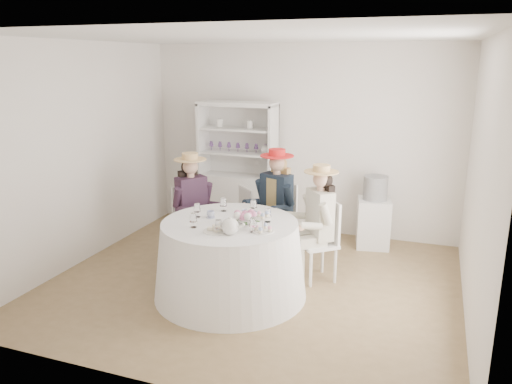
% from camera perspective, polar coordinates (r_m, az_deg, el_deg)
% --- Properties ---
extents(ground, '(4.50, 4.50, 0.00)m').
position_cam_1_polar(ground, '(5.81, -0.34, -10.30)').
color(ground, brown).
rests_on(ground, ground).
extents(ceiling, '(4.50, 4.50, 0.00)m').
position_cam_1_polar(ceiling, '(5.26, -0.39, 17.36)').
color(ceiling, white).
rests_on(ceiling, wall_back).
extents(wall_back, '(4.50, 0.00, 4.50)m').
position_cam_1_polar(wall_back, '(7.25, 5.15, 5.94)').
color(wall_back, silver).
rests_on(wall_back, ground).
extents(wall_front, '(4.50, 0.00, 4.50)m').
position_cam_1_polar(wall_front, '(3.63, -11.39, -3.47)').
color(wall_front, silver).
rests_on(wall_front, ground).
extents(wall_left, '(0.00, 4.50, 4.50)m').
position_cam_1_polar(wall_left, '(6.49, -19.38, 4.09)').
color(wall_left, silver).
rests_on(wall_left, ground).
extents(wall_right, '(0.00, 4.50, 4.50)m').
position_cam_1_polar(wall_right, '(5.07, 24.21, 0.77)').
color(wall_right, silver).
rests_on(wall_right, ground).
extents(tea_table, '(1.64, 1.64, 0.83)m').
position_cam_1_polar(tea_table, '(5.39, -2.96, -7.64)').
color(tea_table, white).
rests_on(tea_table, ground).
extents(hutch, '(1.17, 0.56, 1.90)m').
position_cam_1_polar(hutch, '(7.35, -1.99, 0.73)').
color(hutch, silver).
rests_on(hutch, ground).
extents(side_table, '(0.50, 0.50, 0.66)m').
position_cam_1_polar(side_table, '(6.94, 13.25, -3.47)').
color(side_table, silver).
rests_on(side_table, ground).
extents(hatbox, '(0.32, 0.32, 0.32)m').
position_cam_1_polar(hatbox, '(6.81, 13.50, 0.46)').
color(hatbox, black).
rests_on(hatbox, side_table).
extents(guest_left, '(0.60, 0.56, 1.39)m').
position_cam_1_polar(guest_left, '(6.17, -7.27, -1.13)').
color(guest_left, silver).
rests_on(guest_left, ground).
extents(guest_mid, '(0.54, 0.59, 1.44)m').
position_cam_1_polar(guest_mid, '(6.11, 2.24, -0.86)').
color(guest_mid, silver).
rests_on(guest_mid, ground).
extents(guest_right, '(0.58, 0.57, 1.36)m').
position_cam_1_polar(guest_right, '(5.65, 7.10, -2.80)').
color(guest_right, silver).
rests_on(guest_right, ground).
extents(spare_chair, '(0.52, 0.52, 0.89)m').
position_cam_1_polar(spare_chair, '(6.50, -0.41, -2.95)').
color(spare_chair, silver).
rests_on(spare_chair, ground).
extents(teacup_a, '(0.11, 0.11, 0.07)m').
position_cam_1_polar(teacup_a, '(5.38, -5.21, -2.61)').
color(teacup_a, white).
rests_on(teacup_a, tea_table).
extents(teacup_b, '(0.07, 0.07, 0.06)m').
position_cam_1_polar(teacup_b, '(5.42, -1.30, -2.45)').
color(teacup_b, white).
rests_on(teacup_b, tea_table).
extents(teacup_c, '(0.10, 0.10, 0.08)m').
position_cam_1_polar(teacup_c, '(5.32, -0.33, -2.71)').
color(teacup_c, white).
rests_on(teacup_c, tea_table).
extents(flower_bowl, '(0.28, 0.28, 0.05)m').
position_cam_1_polar(flower_bowl, '(5.18, -0.99, -3.35)').
color(flower_bowl, white).
rests_on(flower_bowl, tea_table).
extents(flower_arrangement, '(0.20, 0.21, 0.08)m').
position_cam_1_polar(flower_arrangement, '(5.12, -1.12, -2.72)').
color(flower_arrangement, '#CD6694').
rests_on(flower_arrangement, tea_table).
extents(table_teapot, '(0.24, 0.17, 0.18)m').
position_cam_1_polar(table_teapot, '(4.87, -2.95, -3.95)').
color(table_teapot, white).
rests_on(table_teapot, tea_table).
extents(sandwich_plate, '(0.25, 0.25, 0.06)m').
position_cam_1_polar(sandwich_plate, '(4.96, -4.61, -4.36)').
color(sandwich_plate, white).
rests_on(sandwich_plate, tea_table).
extents(cupcake_stand, '(0.21, 0.21, 0.20)m').
position_cam_1_polar(cupcake_stand, '(4.92, 0.79, -3.75)').
color(cupcake_stand, white).
rests_on(cupcake_stand, tea_table).
extents(stemware_set, '(0.85, 0.85, 0.15)m').
position_cam_1_polar(stemware_set, '(5.22, -3.04, -2.66)').
color(stemware_set, white).
rests_on(stemware_set, tea_table).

